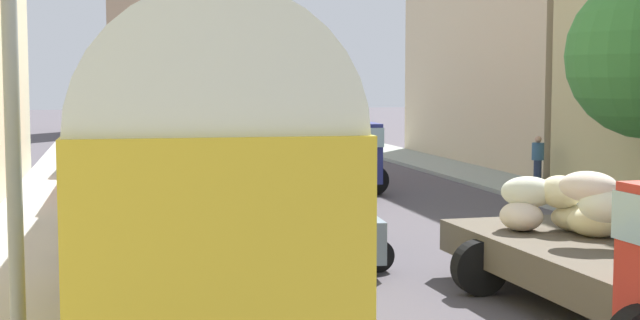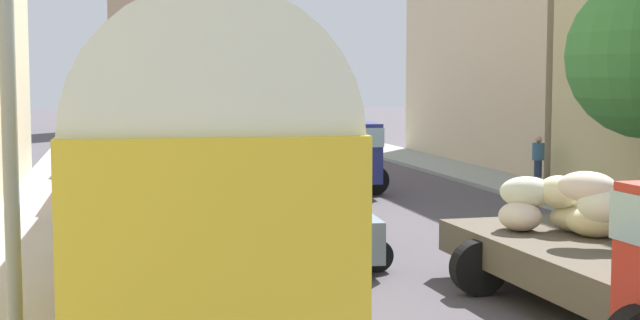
{
  "view_description": "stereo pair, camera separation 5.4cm",
  "coord_description": "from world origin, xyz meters",
  "px_view_note": "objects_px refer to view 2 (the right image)",
  "views": [
    {
      "loc": [
        -5.52,
        -5.03,
        3.52
      ],
      "look_at": [
        0.0,
        18.99,
        1.33
      ],
      "focal_mm": 51.17,
      "sensor_mm": 36.0,
      "label": 1
    },
    {
      "loc": [
        -5.46,
        -5.04,
        3.52
      ],
      "look_at": [
        0.0,
        18.99,
        1.33
      ],
      "focal_mm": 51.17,
      "sensor_mm": 36.0,
      "label": 2
    }
  ],
  "objects_px": {
    "parked_bus_2": "(141,123)",
    "car_1": "(289,144)",
    "car_2": "(241,127)",
    "car_4": "(209,157)",
    "parked_bus_0": "(184,171)",
    "car_0": "(328,157)",
    "parked_bus_1": "(153,132)",
    "pedestrian_0": "(538,159)",
    "car_3": "(323,221)",
    "cargo_truck_1": "(331,153)",
    "parked_bus_3": "(134,107)",
    "streetlamp_near": "(33,72)",
    "car_5": "(198,143)",
    "car_6": "(183,132)"
  },
  "relations": [
    {
      "from": "car_6",
      "to": "pedestrian_0",
      "type": "height_order",
      "value": "pedestrian_0"
    },
    {
      "from": "parked_bus_3",
      "to": "pedestrian_0",
      "type": "height_order",
      "value": "parked_bus_3"
    },
    {
      "from": "car_3",
      "to": "car_6",
      "type": "bearing_deg",
      "value": 90.95
    },
    {
      "from": "cargo_truck_1",
      "to": "streetlamp_near",
      "type": "xyz_separation_m",
      "value": [
        -7.48,
        -18.07,
        2.4
      ]
    },
    {
      "from": "car_5",
      "to": "car_4",
      "type": "bearing_deg",
      "value": -91.88
    },
    {
      "from": "car_1",
      "to": "streetlamp_near",
      "type": "distance_m",
      "value": 29.32
    },
    {
      "from": "cargo_truck_1",
      "to": "pedestrian_0",
      "type": "xyz_separation_m",
      "value": [
        6.54,
        -1.15,
        -0.23
      ]
    },
    {
      "from": "parked_bus_0",
      "to": "car_5",
      "type": "relative_size",
      "value": 2.1
    },
    {
      "from": "cargo_truck_1",
      "to": "parked_bus_0",
      "type": "bearing_deg",
      "value": -109.63
    },
    {
      "from": "parked_bus_0",
      "to": "car_0",
      "type": "xyz_separation_m",
      "value": [
        6.48,
        19.55,
        -1.57
      ]
    },
    {
      "from": "car_2",
      "to": "car_3",
      "type": "bearing_deg",
      "value": -95.18
    },
    {
      "from": "parked_bus_0",
      "to": "cargo_truck_1",
      "type": "xyz_separation_m",
      "value": [
        5.82,
        16.31,
        -1.17
      ]
    },
    {
      "from": "cargo_truck_1",
      "to": "car_0",
      "type": "bearing_deg",
      "value": 78.45
    },
    {
      "from": "car_0",
      "to": "pedestrian_0",
      "type": "bearing_deg",
      "value": -36.75
    },
    {
      "from": "car_2",
      "to": "car_4",
      "type": "bearing_deg",
      "value": -101.08
    },
    {
      "from": "car_1",
      "to": "parked_bus_3",
      "type": "bearing_deg",
      "value": 173.66
    },
    {
      "from": "parked_bus_2",
      "to": "car_1",
      "type": "relative_size",
      "value": 2.0
    },
    {
      "from": "cargo_truck_1",
      "to": "car_0",
      "type": "xyz_separation_m",
      "value": [
        0.66,
        3.24,
        -0.4
      ]
    },
    {
      "from": "parked_bus_1",
      "to": "car_6",
      "type": "xyz_separation_m",
      "value": [
        2.59,
        26.39,
        -1.52
      ]
    },
    {
      "from": "parked_bus_1",
      "to": "car_4",
      "type": "relative_size",
      "value": 2.24
    },
    {
      "from": "parked_bus_1",
      "to": "car_3",
      "type": "height_order",
      "value": "parked_bus_1"
    },
    {
      "from": "car_6",
      "to": "cargo_truck_1",
      "type": "bearing_deg",
      "value": -80.4
    },
    {
      "from": "parked_bus_3",
      "to": "car_1",
      "type": "relative_size",
      "value": 2.02
    },
    {
      "from": "car_0",
      "to": "car_4",
      "type": "xyz_separation_m",
      "value": [
        -4.06,
        1.01,
        -0.0
      ]
    },
    {
      "from": "parked_bus_1",
      "to": "parked_bus_2",
      "type": "bearing_deg",
      "value": 90.0
    },
    {
      "from": "car_2",
      "to": "pedestrian_0",
      "type": "bearing_deg",
      "value": -75.95
    },
    {
      "from": "parked_bus_1",
      "to": "car_0",
      "type": "bearing_deg",
      "value": 58.44
    },
    {
      "from": "car_5",
      "to": "car_0",
      "type": "bearing_deg",
      "value": -64.41
    },
    {
      "from": "parked_bus_1",
      "to": "pedestrian_0",
      "type": "height_order",
      "value": "parked_bus_1"
    },
    {
      "from": "car_2",
      "to": "car_1",
      "type": "bearing_deg",
      "value": -89.16
    },
    {
      "from": "parked_bus_2",
      "to": "car_4",
      "type": "relative_size",
      "value": 1.91
    },
    {
      "from": "parked_bus_1",
      "to": "cargo_truck_1",
      "type": "bearing_deg",
      "value": 51.49
    },
    {
      "from": "cargo_truck_1",
      "to": "parked_bus_3",
      "type": "bearing_deg",
      "value": 118.57
    },
    {
      "from": "car_3",
      "to": "pedestrian_0",
      "type": "relative_size",
      "value": 2.48
    },
    {
      "from": "parked_bus_0",
      "to": "car_4",
      "type": "height_order",
      "value": "parked_bus_0"
    },
    {
      "from": "car_4",
      "to": "car_2",
      "type": "bearing_deg",
      "value": 78.92
    },
    {
      "from": "parked_bus_1",
      "to": "parked_bus_3",
      "type": "bearing_deg",
      "value": 90.0
    },
    {
      "from": "car_1",
      "to": "car_6",
      "type": "bearing_deg",
      "value": 112.63
    },
    {
      "from": "car_2",
      "to": "streetlamp_near",
      "type": "relative_size",
      "value": 0.71
    },
    {
      "from": "car_3",
      "to": "car_6",
      "type": "distance_m",
      "value": 29.78
    },
    {
      "from": "car_4",
      "to": "car_5",
      "type": "relative_size",
      "value": 0.97
    },
    {
      "from": "pedestrian_0",
      "to": "car_2",
      "type": "bearing_deg",
      "value": 104.05
    },
    {
      "from": "parked_bus_0",
      "to": "car_6",
      "type": "xyz_separation_m",
      "value": [
        2.59,
        35.39,
        -1.54
      ]
    },
    {
      "from": "cargo_truck_1",
      "to": "car_2",
      "type": "relative_size",
      "value": 1.6
    },
    {
      "from": "parked_bus_1",
      "to": "pedestrian_0",
      "type": "distance_m",
      "value": 13.88
    },
    {
      "from": "parked_bus_3",
      "to": "car_3",
      "type": "xyz_separation_m",
      "value": [
        3.09,
        -21.39,
        -1.59
      ]
    },
    {
      "from": "car_3",
      "to": "car_2",
      "type": "bearing_deg",
      "value": 84.82
    },
    {
      "from": "car_2",
      "to": "car_3",
      "type": "distance_m",
      "value": 34.34
    },
    {
      "from": "cargo_truck_1",
      "to": "car_3",
      "type": "relative_size",
      "value": 1.6
    },
    {
      "from": "car_3",
      "to": "streetlamp_near",
      "type": "xyz_separation_m",
      "value": [
        -4.75,
        -7.38,
        2.83
      ]
    }
  ]
}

